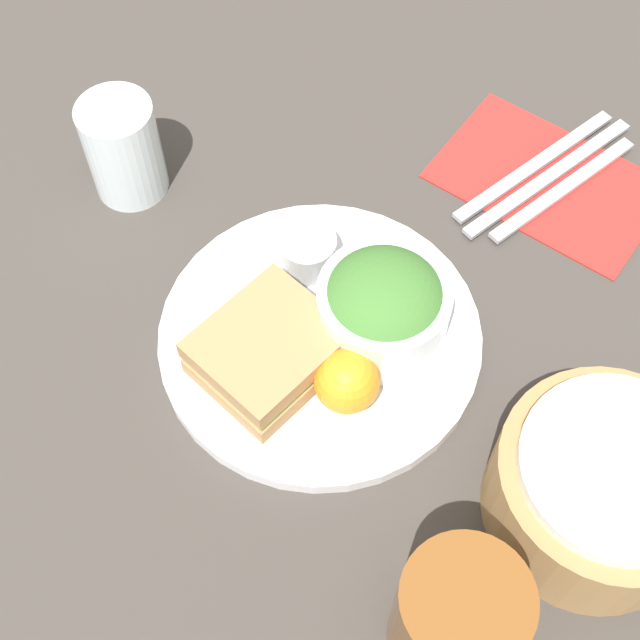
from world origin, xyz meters
name	(u,v)px	position (x,y,z in m)	size (l,w,h in m)	color
ground_plane	(320,341)	(0.00, 0.00, 0.00)	(4.00, 4.00, 0.00)	#3D3833
plate	(320,337)	(0.00, 0.00, 0.01)	(0.26, 0.26, 0.01)	silver
sandwich	(268,351)	(0.05, -0.02, 0.04)	(0.12, 0.10, 0.04)	#A37A4C
salad_bowl	(383,306)	(-0.03, 0.04, 0.05)	(0.10, 0.10, 0.07)	silver
dressing_cup	(307,252)	(-0.05, -0.05, 0.03)	(0.05, 0.05, 0.03)	#B7B7BC
orange_wedge	(347,381)	(0.03, 0.05, 0.04)	(0.05, 0.05, 0.05)	orange
drink_glass	(456,620)	(0.14, 0.21, 0.06)	(0.08, 0.08, 0.11)	brown
bread_basket	(603,485)	(0.00, 0.24, 0.04)	(0.16, 0.16, 0.09)	#997547
napkin	(548,180)	(-0.26, 0.07, 0.00)	(0.13, 0.20, 0.00)	#B22823
fork	(535,165)	(-0.27, 0.05, 0.01)	(0.20, 0.01, 0.01)	#B2B2B7
knife	(549,177)	(-0.26, 0.07, 0.01)	(0.21, 0.01, 0.01)	#B2B2B7
spoon	(563,189)	(-0.26, 0.09, 0.01)	(0.18, 0.01, 0.01)	#B2B2B7
water_glass	(123,149)	(-0.03, -0.24, 0.05)	(0.07, 0.07, 0.10)	silver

